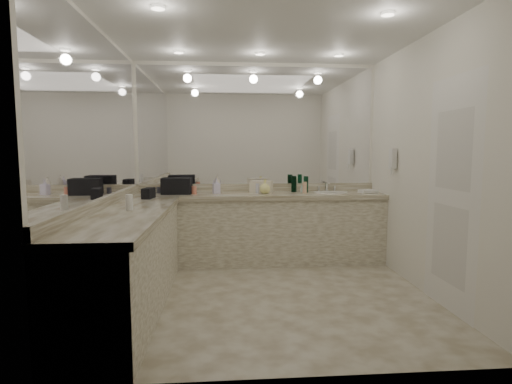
{
  "coord_description": "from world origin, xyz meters",
  "views": [
    {
      "loc": [
        -0.42,
        -3.88,
        1.44
      ],
      "look_at": [
        -0.09,
        0.4,
        1.0
      ],
      "focal_mm": 28.0,
      "sensor_mm": 36.0,
      "label": 1
    }
  ],
  "objects": [
    {
      "name": "floor",
      "position": [
        0.0,
        0.0,
        0.0
      ],
      "size": [
        3.2,
        3.2,
        0.0
      ],
      "primitive_type": "plane",
      "color": "beige",
      "rests_on": "ground"
    },
    {
      "name": "ceiling",
      "position": [
        0.0,
        0.0,
        2.6
      ],
      "size": [
        3.2,
        3.2,
        0.0
      ],
      "primitive_type": "plane",
      "color": "white",
      "rests_on": "floor"
    },
    {
      "name": "wall_back",
      "position": [
        0.0,
        1.5,
        1.3
      ],
      "size": [
        3.2,
        0.02,
        2.6
      ],
      "primitive_type": "cube",
      "color": "white",
      "rests_on": "floor"
    },
    {
      "name": "wall_left",
      "position": [
        -1.6,
        0.0,
        1.3
      ],
      "size": [
        0.02,
        3.0,
        2.6
      ],
      "primitive_type": "cube",
      "color": "white",
      "rests_on": "floor"
    },
    {
      "name": "wall_right",
      "position": [
        1.6,
        0.0,
        1.3
      ],
      "size": [
        0.02,
        3.0,
        2.6
      ],
      "primitive_type": "cube",
      "color": "white",
      "rests_on": "floor"
    },
    {
      "name": "vanity_back_base",
      "position": [
        0.0,
        1.2,
        0.42
      ],
      "size": [
        3.2,
        0.6,
        0.84
      ],
      "primitive_type": "cube",
      "color": "silver",
      "rests_on": "floor"
    },
    {
      "name": "vanity_back_top",
      "position": [
        0.0,
        1.19,
        0.87
      ],
      "size": [
        3.2,
        0.64,
        0.06
      ],
      "primitive_type": "cube",
      "color": "beige",
      "rests_on": "vanity_back_base"
    },
    {
      "name": "vanity_left_base",
      "position": [
        -1.3,
        -0.3,
        0.42
      ],
      "size": [
        0.6,
        2.4,
        0.84
      ],
      "primitive_type": "cube",
      "color": "silver",
      "rests_on": "floor"
    },
    {
      "name": "vanity_left_top",
      "position": [
        -1.29,
        -0.3,
        0.87
      ],
      "size": [
        0.64,
        2.42,
        0.06
      ],
      "primitive_type": "cube",
      "color": "beige",
      "rests_on": "vanity_left_base"
    },
    {
      "name": "backsplash_back",
      "position": [
        0.0,
        1.48,
        0.95
      ],
      "size": [
        3.2,
        0.04,
        0.1
      ],
      "primitive_type": "cube",
      "color": "beige",
      "rests_on": "vanity_back_top"
    },
    {
      "name": "backsplash_left",
      "position": [
        -1.58,
        0.0,
        0.95
      ],
      "size": [
        0.04,
        3.0,
        0.1
      ],
      "primitive_type": "cube",
      "color": "beige",
      "rests_on": "vanity_left_top"
    },
    {
      "name": "mirror_back",
      "position": [
        0.0,
        1.49,
        1.77
      ],
      "size": [
        3.12,
        0.01,
        1.55
      ],
      "primitive_type": "cube",
      "color": "white",
      "rests_on": "wall_back"
    },
    {
      "name": "mirror_left",
      "position": [
        -1.59,
        0.0,
        1.77
      ],
      "size": [
        0.01,
        2.92,
        1.55
      ],
      "primitive_type": "cube",
      "color": "white",
      "rests_on": "wall_left"
    },
    {
      "name": "sink",
      "position": [
        0.95,
        1.2,
        0.9
      ],
      "size": [
        0.44,
        0.44,
        0.03
      ],
      "primitive_type": "cylinder",
      "color": "white",
      "rests_on": "vanity_back_top"
    },
    {
      "name": "faucet",
      "position": [
        0.95,
        1.41,
        0.97
      ],
      "size": [
        0.24,
        0.16,
        0.14
      ],
      "primitive_type": "cube",
      "color": "silver",
      "rests_on": "vanity_back_top"
    },
    {
      "name": "wall_phone",
      "position": [
        1.56,
        0.7,
        1.35
      ],
      "size": [
        0.06,
        0.1,
        0.24
      ],
      "primitive_type": "cube",
      "color": "white",
      "rests_on": "wall_right"
    },
    {
      "name": "door",
      "position": [
        1.59,
        -0.5,
        1.05
      ],
      "size": [
        0.02,
        0.82,
        2.1
      ],
      "primitive_type": "cube",
      "color": "white",
      "rests_on": "wall_right"
    },
    {
      "name": "black_toiletry_bag",
      "position": [
        -1.03,
        1.19,
        1.0
      ],
      "size": [
        0.38,
        0.25,
        0.21
      ],
      "primitive_type": "cube",
      "rotation": [
        0.0,
        0.0,
        -0.06
      ],
      "color": "black",
      "rests_on": "vanity_back_top"
    },
    {
      "name": "black_bag_spill",
      "position": [
        -1.3,
        0.74,
        0.96
      ],
      "size": [
        0.13,
        0.23,
        0.12
      ],
      "primitive_type": "cube",
      "rotation": [
        0.0,
        0.0,
        -0.15
      ],
      "color": "black",
      "rests_on": "vanity_left_top"
    },
    {
      "name": "cream_cosmetic_case",
      "position": [
        0.05,
        1.26,
        0.98
      ],
      "size": [
        0.32,
        0.24,
        0.16
      ],
      "primitive_type": "cube",
      "rotation": [
        0.0,
        0.0,
        -0.27
      ],
      "color": "beige",
      "rests_on": "vanity_back_top"
    },
    {
      "name": "hand_towel",
      "position": [
        1.43,
        1.13,
        0.92
      ],
      "size": [
        0.24,
        0.19,
        0.04
      ],
      "primitive_type": "cube",
      "rotation": [
        0.0,
        0.0,
        0.19
      ],
      "color": "white",
      "rests_on": "vanity_back_top"
    },
    {
      "name": "lotion_left",
      "position": [
        -1.3,
        -0.19,
        0.98
      ],
      "size": [
        0.07,
        0.07,
        0.15
      ],
      "primitive_type": "cylinder",
      "color": "white",
      "rests_on": "vanity_left_top"
    },
    {
      "name": "soap_bottle_a",
      "position": [
        -0.53,
        1.3,
        1.01
      ],
      "size": [
        0.09,
        0.09,
        0.22
      ],
      "primitive_type": "imported",
      "rotation": [
        0.0,
        0.0,
        0.04
      ],
      "color": "white",
      "rests_on": "vanity_back_top"
    },
    {
      "name": "soap_bottle_b",
      "position": [
        -0.53,
        1.2,
        1.0
      ],
      "size": [
        0.11,
        0.11,
        0.2
      ],
      "primitive_type": "imported",
      "rotation": [
        0.0,
        0.0,
        0.24
      ],
      "color": "white",
      "rests_on": "vanity_back_top"
    },
    {
      "name": "soap_bottle_c",
      "position": [
        0.09,
        1.17,
        0.99
      ],
      "size": [
        0.18,
        0.18,
        0.18
      ],
      "primitive_type": "imported",
      "rotation": [
        0.0,
        0.0,
        0.38
      ],
      "color": "#F5F08F",
      "rests_on": "vanity_back_top"
    },
    {
      "name": "green_bottle_0",
      "position": [
        0.48,
        1.33,
        1.01
      ],
      "size": [
        0.07,
        0.07,
        0.21
      ],
      "primitive_type": "cylinder",
      "color": "#0A4728",
      "rests_on": "vanity_back_top"
    },
    {
      "name": "green_bottle_1",
      "position": [
        0.49,
        1.35,
        1.0
      ],
      "size": [
        0.07,
        0.07,
        0.2
      ],
      "primitive_type": "cylinder",
      "color": "#0A4728",
      "rests_on": "vanity_back_top"
    },
    {
      "name": "green_bottle_2",
      "position": [
        0.64,
        1.27,
        1.01
      ],
      "size": [
        0.06,
        0.06,
        0.21
      ],
      "primitive_type": "cylinder",
      "color": "#0A4728",
      "rests_on": "vanity_back_top"
    },
    {
      "name": "amenity_bottle_0",
      "position": [
        0.6,
        1.26,
        0.95
      ],
      "size": [
        0.06,
        0.06,
        0.09
      ],
      "primitive_type": "cylinder",
      "color": "silver",
      "rests_on": "vanity_back_top"
    },
    {
      "name": "amenity_bottle_1",
      "position": [
        -1.02,
        1.19,
        0.97
      ],
      "size": [
        0.06,
        0.06,
        0.15
      ],
      "primitive_type": "cylinder",
      "color": "#3F3F4C",
      "rests_on": "vanity_back_top"
    },
    {
      "name": "amenity_bottle_2",
      "position": [
        0.59,
        1.15,
        0.97
      ],
      "size": [
        0.06,
        0.06,
        0.15
      ],
      "primitive_type": "cylinder",
      "color": "#E0B28C",
      "rests_on": "vanity_back_top"
    },
    {
      "name": "amenity_bottle_3",
      "position": [
        -1.28,
        1.31,
        0.94
      ],
      "size": [
        0.06,
        0.06,
        0.08
      ],
      "primitive_type": "cylinder",
      "color": "#3F3F4C",
      "rests_on": "vanity_back_top"
    },
    {
      "name": "amenity_bottle_4",
      "position": [
        0.6,
        1.28,
        0.93
      ],
      "size": [
        0.06,
        0.06,
        0.06
      ],
      "primitive_type": "cylinder",
      "color": "white",
      "rests_on": "vanity_back_top"
    },
    {
      "name": "amenity_bottle_5",
      "position": [
        -0.93,
        1.31,
        0.94
      ],
      "size": [
        0.06,
        0.06,
        0.07
      ],
      "primitive_type": "cylinder",
      "color": "silver",
      "rests_on": "vanity_back_top"
    },
    {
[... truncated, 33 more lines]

